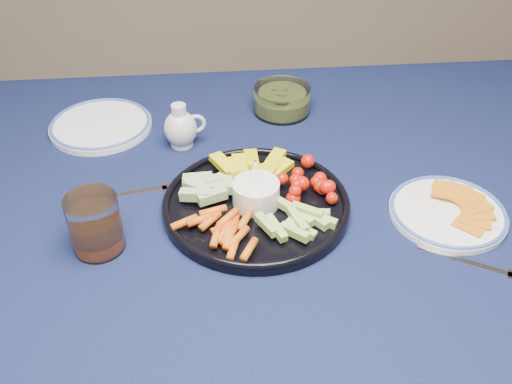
{
  "coord_description": "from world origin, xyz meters",
  "views": [
    {
      "loc": [
        -0.05,
        -0.76,
        1.38
      ],
      "look_at": [
        0.02,
        -0.01,
        0.78
      ],
      "focal_mm": 40.0,
      "sensor_mm": 36.0,
      "label": 1
    }
  ],
  "objects": [
    {
      "name": "fork_left",
      "position": [
        -0.18,
        0.06,
        0.75
      ],
      "size": [
        0.19,
        0.05,
        0.0
      ],
      "color": "white",
      "rests_on": "dining_table"
    },
    {
      "name": "creamer_pitcher",
      "position": [
        -0.11,
        0.21,
        0.79
      ],
      "size": [
        0.08,
        0.07,
        0.09
      ],
      "color": "silver",
      "rests_on": "dining_table"
    },
    {
      "name": "juice_tumbler",
      "position": [
        -0.24,
        -0.07,
        0.79
      ],
      "size": [
        0.08,
        0.08,
        0.1
      ],
      "color": "silver",
      "rests_on": "dining_table"
    },
    {
      "name": "fork_right",
      "position": [
        0.36,
        -0.18,
        0.75
      ],
      "size": [
        0.16,
        0.1,
        0.0
      ],
      "color": "white",
      "rests_on": "dining_table"
    },
    {
      "name": "cheese_plate",
      "position": [
        0.35,
        -0.05,
        0.76
      ],
      "size": [
        0.2,
        0.2,
        0.02
      ],
      "color": "white",
      "rests_on": "dining_table"
    },
    {
      "name": "crudite_platter",
      "position": [
        0.02,
        -0.0,
        0.76
      ],
      "size": [
        0.32,
        0.32,
        0.1
      ],
      "color": "black",
      "rests_on": "dining_table"
    },
    {
      "name": "side_plate_extra",
      "position": [
        -0.28,
        0.29,
        0.75
      ],
      "size": [
        0.21,
        0.21,
        0.02
      ],
      "color": "white",
      "rests_on": "dining_table"
    },
    {
      "name": "dining_table",
      "position": [
        0.0,
        0.0,
        0.66
      ],
      "size": [
        1.67,
        1.07,
        0.75
      ],
      "color": "#4C2819",
      "rests_on": "ground"
    },
    {
      "name": "pickle_bowl",
      "position": [
        0.11,
        0.33,
        0.77
      ],
      "size": [
        0.12,
        0.12,
        0.06
      ],
      "color": "silver",
      "rests_on": "dining_table"
    }
  ]
}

